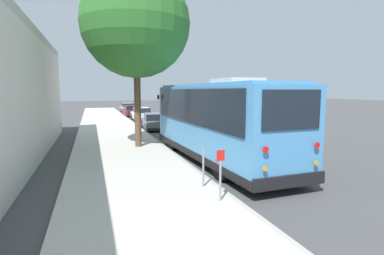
{
  "coord_description": "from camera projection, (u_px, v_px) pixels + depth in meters",
  "views": [
    {
      "loc": [
        -12.29,
        5.42,
        3.01
      ],
      "look_at": [
        0.85,
        1.0,
        1.3
      ],
      "focal_mm": 28.0,
      "sensor_mm": 36.0,
      "label": 1
    }
  ],
  "objects": [
    {
      "name": "sidewalk_slab",
      "position": [
        126.0,
        162.0,
        12.32
      ],
      "size": [
        80.0,
        4.44,
        0.15
      ],
      "primitive_type": "cube",
      "color": "beige",
      "rests_on": "ground"
    },
    {
      "name": "parked_sedan_white",
      "position": [
        142.0,
        114.0,
        30.27
      ],
      "size": [
        4.28,
        1.79,
        1.33
      ],
      "rotation": [
        0.0,
        0.0,
        -0.01
      ],
      "color": "silver",
      "rests_on": "ground"
    },
    {
      "name": "sign_post_near",
      "position": [
        220.0,
        175.0,
        7.74
      ],
      "size": [
        0.06,
        0.22,
        1.35
      ],
      "color": "gray",
      "rests_on": "sidewalk_slab"
    },
    {
      "name": "ground_plane",
      "position": [
        219.0,
        157.0,
        13.65
      ],
      "size": [
        160.0,
        160.0,
        0.0
      ],
      "primitive_type": "plane",
      "color": "#474749"
    },
    {
      "name": "parked_sedan_gray",
      "position": [
        154.0,
        122.0,
        23.42
      ],
      "size": [
        4.37,
        1.97,
        1.26
      ],
      "rotation": [
        0.0,
        0.0,
        -0.08
      ],
      "color": "slate",
      "rests_on": "ground"
    },
    {
      "name": "parked_sedan_maroon",
      "position": [
        131.0,
        111.0,
        35.64
      ],
      "size": [
        4.5,
        1.85,
        1.28
      ],
      "rotation": [
        0.0,
        0.0,
        0.05
      ],
      "color": "maroon",
      "rests_on": "ground"
    },
    {
      "name": "street_tree",
      "position": [
        135.0,
        16.0,
        14.83
      ],
      "size": [
        5.37,
        5.37,
        9.65
      ],
      "color": "brown",
      "rests_on": "sidewalk_slab"
    },
    {
      "name": "sign_post_far",
      "position": [
        203.0,
        166.0,
        8.93
      ],
      "size": [
        0.06,
        0.06,
        1.24
      ],
      "color": "gray",
      "rests_on": "sidewalk_slab"
    },
    {
      "name": "curb_strip",
      "position": [
        179.0,
        158.0,
        13.04
      ],
      "size": [
        80.0,
        0.14,
        0.15
      ],
      "primitive_type": "cube",
      "color": "#AAA69D",
      "rests_on": "ground"
    },
    {
      "name": "parked_sedan_silver",
      "position": [
        128.0,
        108.0,
        41.57
      ],
      "size": [
        4.46,
        1.86,
        1.31
      ],
      "rotation": [
        0.0,
        0.0,
        0.03
      ],
      "color": "#A8AAAF",
      "rests_on": "ground"
    },
    {
      "name": "shuttle_bus",
      "position": [
        216.0,
        118.0,
        12.72
      ],
      "size": [
        9.85,
        3.02,
        3.46
      ],
      "rotation": [
        0.0,
        0.0,
        0.04
      ],
      "color": "#4C93D1",
      "rests_on": "ground"
    }
  ]
}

